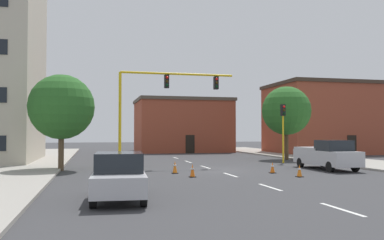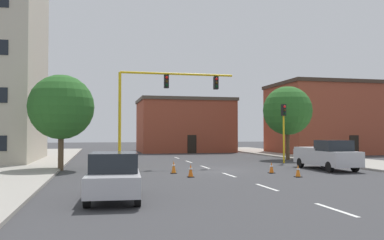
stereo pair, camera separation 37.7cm
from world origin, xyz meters
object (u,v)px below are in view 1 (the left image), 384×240
at_px(tree_left_near, 62,107).
at_px(traffic_cone_roadside_b, 299,171).
at_px(traffic_cone_roadside_c, 175,167).
at_px(traffic_signal_gantry, 137,136).
at_px(traffic_light_pole_right, 283,120).
at_px(traffic_cone_roadside_d, 272,168).
at_px(pickup_truck_silver, 327,155).
at_px(sedan_silver_near_left, 119,176).
at_px(traffic_cone_roadside_a, 192,171).
at_px(tree_right_mid, 286,111).

relative_size(tree_left_near, traffic_cone_roadside_b, 8.90).
bearing_deg(traffic_cone_roadside_b, traffic_cone_roadside_c, 150.88).
height_order(traffic_signal_gantry, traffic_light_pole_right, traffic_signal_gantry).
relative_size(traffic_cone_roadside_c, traffic_cone_roadside_d, 1.14).
bearing_deg(pickup_truck_silver, traffic_cone_roadside_c, -179.01).
bearing_deg(traffic_cone_roadside_c, sedan_silver_near_left, -113.33).
xyz_separation_m(traffic_light_pole_right, traffic_cone_roadside_d, (-4.41, -7.47, -3.19)).
bearing_deg(tree_left_near, traffic_cone_roadside_a, -38.13).
bearing_deg(traffic_cone_roadside_a, traffic_cone_roadside_d, 11.29).
distance_m(traffic_signal_gantry, traffic_light_pole_right, 12.31).
xyz_separation_m(tree_right_mid, tree_left_near, (-19.36, -6.51, -0.34)).
height_order(traffic_signal_gantry, tree_right_mid, traffic_signal_gantry).
distance_m(traffic_light_pole_right, traffic_cone_roadside_a, 13.31).
bearing_deg(traffic_cone_roadside_d, sedan_silver_near_left, -141.33).
height_order(tree_right_mid, traffic_cone_roadside_b, tree_right_mid).
distance_m(sedan_silver_near_left, traffic_cone_roadside_b, 11.63).
height_order(sedan_silver_near_left, traffic_cone_roadside_b, sedan_silver_near_left).
distance_m(traffic_signal_gantry, sedan_silver_near_left, 13.75).
relative_size(pickup_truck_silver, traffic_cone_roadside_c, 6.92).
bearing_deg(tree_right_mid, sedan_silver_near_left, -130.59).
distance_m(traffic_cone_roadside_a, traffic_cone_roadside_d, 5.41).
bearing_deg(traffic_light_pole_right, traffic_cone_roadside_d, -120.57).
relative_size(traffic_signal_gantry, traffic_cone_roadside_a, 12.30).
distance_m(traffic_signal_gantry, traffic_cone_roadside_d, 9.81).
height_order(traffic_cone_roadside_c, traffic_cone_roadside_d, traffic_cone_roadside_c).
bearing_deg(sedan_silver_near_left, traffic_light_pole_right, 47.17).
bearing_deg(traffic_light_pole_right, tree_right_mid, 59.99).
bearing_deg(traffic_cone_roadside_c, traffic_cone_roadside_d, -11.58).
height_order(traffic_light_pole_right, traffic_cone_roadside_d, traffic_light_pole_right).
height_order(traffic_cone_roadside_b, traffic_cone_roadside_c, traffic_cone_roadside_c).
bearing_deg(traffic_light_pole_right, traffic_cone_roadside_a, -138.72).
height_order(tree_right_mid, sedan_silver_near_left, tree_right_mid).
xyz_separation_m(pickup_truck_silver, traffic_cone_roadside_c, (-10.44, -0.18, -0.59)).
height_order(tree_left_near, traffic_cone_roadside_c, tree_left_near).
height_order(tree_left_near, pickup_truck_silver, tree_left_near).
xyz_separation_m(traffic_cone_roadside_b, traffic_cone_roadside_c, (-6.39, 3.56, 0.04)).
relative_size(tree_right_mid, traffic_cone_roadside_b, 9.54).
relative_size(tree_left_near, traffic_cone_roadside_d, 9.13).
bearing_deg(traffic_cone_roadside_c, tree_right_mid, 38.98).
height_order(sedan_silver_near_left, traffic_cone_roadside_a, sedan_silver_near_left).
distance_m(tree_left_near, sedan_silver_near_left, 13.33).
height_order(traffic_light_pole_right, tree_right_mid, tree_right_mid).
xyz_separation_m(pickup_truck_silver, sedan_silver_near_left, (-14.31, -9.17, -0.09)).
bearing_deg(traffic_cone_roadside_d, tree_right_mid, 59.62).
xyz_separation_m(traffic_cone_roadside_b, traffic_cone_roadside_d, (-0.54, 2.36, -0.01)).
relative_size(traffic_cone_roadside_b, traffic_cone_roadside_c, 0.90).
distance_m(traffic_light_pole_right, pickup_truck_silver, 6.61).
distance_m(pickup_truck_silver, traffic_cone_roadside_d, 4.83).
bearing_deg(traffic_signal_gantry, traffic_cone_roadside_a, -70.52).
xyz_separation_m(traffic_signal_gantry, traffic_cone_roadside_a, (2.41, -6.81, -1.88)).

